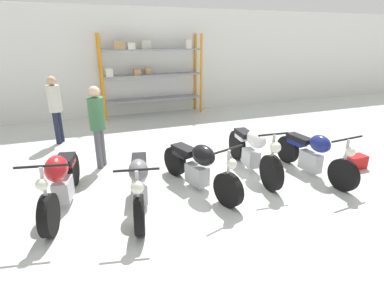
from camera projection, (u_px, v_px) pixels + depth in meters
ground_plane at (200, 186)px, 5.64m from camera, size 30.00×30.00×0.00m
back_wall at (134, 63)px, 10.35m from camera, size 30.00×0.08×3.60m
shelving_rack at (149, 71)px, 10.25m from camera, size 3.50×0.63×2.75m
motorcycle_red at (61, 180)px, 4.81m from camera, size 0.77×2.12×1.04m
motorcycle_grey at (139, 182)px, 4.85m from camera, size 0.73×2.06×0.98m
motorcycle_black at (199, 166)px, 5.39m from camera, size 0.90×2.05×1.00m
motorcycle_white at (253, 150)px, 6.04m from camera, size 0.58×2.20×1.06m
motorcycle_blue at (313, 154)px, 5.95m from camera, size 0.74×2.04×0.99m
person_browsing at (97, 121)px, 6.14m from camera, size 0.43×0.43×1.73m
person_near_rack at (55, 104)px, 7.59m from camera, size 0.42×0.42×1.73m
toolbox at (355, 162)px, 6.36m from camera, size 0.44×0.26×0.28m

